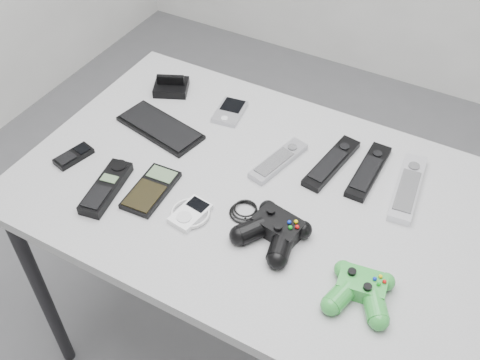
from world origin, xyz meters
The scene contains 15 objects.
floor centered at (0.00, 0.00, 0.00)m, with size 3.50×3.50×0.00m, color slate.
desk centered at (-0.08, -0.06, 0.73)m, with size 1.20×0.77×0.80m.
pda_keyboard centered at (-0.43, 0.01, 0.81)m, with size 0.25×0.10×0.02m, color black.
dock_bracket centered at (-0.50, 0.17, 0.83)m, with size 0.10×0.09×0.05m, color black.
pda centered at (-0.29, 0.16, 0.81)m, with size 0.07×0.11×0.02m, color #A2A2A9.
remote_silver_a centered at (-0.08, 0.04, 0.81)m, with size 0.05×0.19×0.02m, color #A2A2A9.
remote_black_a centered at (0.04, 0.10, 0.81)m, with size 0.05×0.22×0.02m, color black.
remote_black_b centered at (0.14, 0.12, 0.81)m, with size 0.05×0.21×0.02m, color black.
remote_silver_b centered at (0.24, 0.11, 0.82)m, with size 0.05×0.24×0.02m, color silver.
mobile_phone centered at (-0.56, -0.20, 0.81)m, with size 0.05×0.10×0.02m, color black.
cordless_handset centered at (-0.40, -0.25, 0.82)m, with size 0.06×0.18×0.03m, color black.
calculator centered at (-0.31, -0.20, 0.81)m, with size 0.08×0.16×0.02m, color black.
mp3_player centered at (-0.18, -0.22, 0.81)m, with size 0.09×0.10×0.02m, color white.
controller_black centered at (0.02, -0.18, 0.83)m, with size 0.26×0.16×0.05m, color black, non-canonical shape.
controller_green centered at (0.25, -0.24, 0.83)m, with size 0.14×0.15×0.05m, color #24852B, non-canonical shape.
Camera 1 is at (0.35, -0.93, 1.80)m, focal length 42.00 mm.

